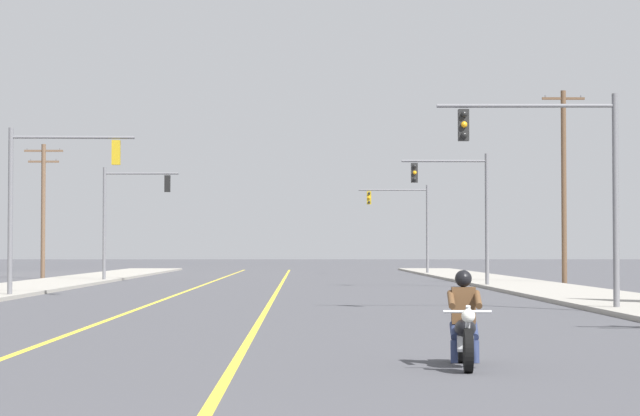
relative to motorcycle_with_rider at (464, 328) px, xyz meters
The scene contains 11 objects.
lane_stripe_center 35.24m from the motorcycle_with_rider, 95.68° to the left, with size 0.16×100.00×0.01m, color yellow.
lane_stripe_left 35.82m from the motorcycle_with_rider, 101.77° to the left, with size 0.16×100.00×0.01m, color yellow.
sidewalk_kerb_right 31.10m from the motorcycle_with_rider, 75.19° to the left, with size 4.40×110.00×0.14m, color #9E998E.
motorcycle_with_rider is the anchor object (origin of this frame).
traffic_signal_near_right 17.11m from the motorcycle_with_rider, 72.72° to the left, with size 5.16×0.37×6.20m.
traffic_signal_near_left 28.76m from the motorcycle_with_rider, 114.31° to the left, with size 4.57×0.43×6.20m.
traffic_signal_mid_right 38.22m from the motorcycle_with_rider, 82.46° to the left, with size 4.04×0.37×6.20m.
traffic_signal_mid_left 48.97m from the motorcycle_with_rider, 104.18° to the left, with size 4.09×0.37×6.20m.
traffic_signal_far_right 65.59m from the motorcycle_with_rider, 85.76° to the left, with size 4.83×0.37×6.20m.
utility_pole_right_far 43.97m from the motorcycle_with_rider, 75.83° to the left, with size 2.14×0.26×9.74m.
utility_pole_left_far 57.71m from the motorcycle_with_rider, 108.16° to the left, with size 2.32×0.26×8.07m.
Camera 1 is at (0.97, -8.39, 1.78)m, focal length 68.34 mm.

